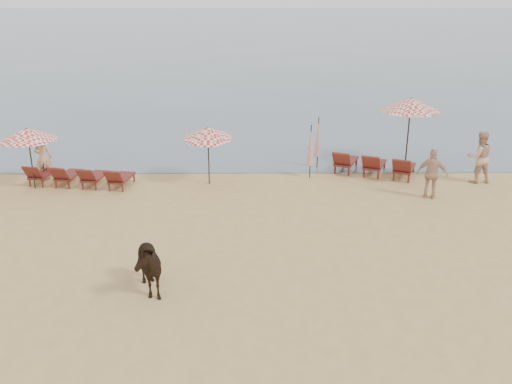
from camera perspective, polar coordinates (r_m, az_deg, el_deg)
ground at (r=12.91m, az=0.18°, el=-12.40°), size 120.00×120.00×0.00m
sea at (r=91.12m, az=-0.38°, el=16.00°), size 160.00×140.00×0.06m
lounger_cluster_left at (r=21.51m, az=-17.25°, el=1.59°), size 3.83×2.12×0.57m
lounger_cluster_right at (r=22.15m, az=11.68°, el=2.76°), size 3.34×2.71×0.64m
umbrella_open_left_a at (r=21.36m, az=-21.88°, el=5.38°), size 1.95×1.95×2.22m
umbrella_open_left_b at (r=20.42m, az=-4.84°, el=5.91°), size 1.73×1.77×2.21m
umbrella_open_right at (r=23.03m, az=15.22°, el=8.44°), size 2.28×2.28×2.78m
umbrella_closed_left at (r=21.27m, az=5.49°, el=4.64°), size 0.25×0.25×2.04m
umbrella_closed_right at (r=22.44m, az=6.24°, el=5.48°), size 0.25×0.25×2.06m
cow at (r=13.81m, az=-11.15°, el=-7.14°), size 1.36×1.83×1.40m
beachgoer_left at (r=22.55m, az=-20.51°, el=3.24°), size 0.68×0.51×1.69m
beachgoer_right_a at (r=22.32m, az=21.44°, el=3.29°), size 0.99×0.80×1.93m
beachgoer_right_b at (r=20.13m, az=17.20°, el=1.74°), size 1.10×0.74×1.74m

